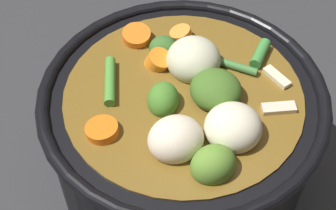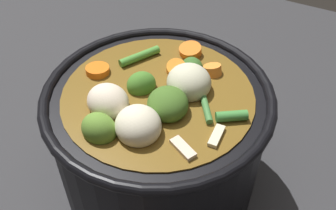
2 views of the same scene
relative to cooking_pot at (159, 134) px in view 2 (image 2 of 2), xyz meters
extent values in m
plane|color=#2D2D30|center=(0.00, 0.00, -0.08)|extent=(1.10, 1.10, 0.00)
cylinder|color=black|center=(0.00, 0.00, -0.01)|extent=(0.25, 0.25, 0.15)
torus|color=black|center=(0.00, 0.00, 0.06)|extent=(0.26, 0.26, 0.01)
cylinder|color=brown|center=(0.00, 0.00, 0.00)|extent=(0.21, 0.21, 0.14)
ellipsoid|color=#386628|center=(0.01, 0.06, 0.07)|extent=(0.04, 0.03, 0.03)
ellipsoid|color=#416824|center=(0.02, -0.02, 0.08)|extent=(0.06, 0.06, 0.03)
ellipsoid|color=olive|center=(-0.02, -0.08, 0.07)|extent=(0.04, 0.04, 0.03)
ellipsoid|color=#457B29|center=(-0.02, 0.00, 0.07)|extent=(0.04, 0.04, 0.03)
cylinder|color=orange|center=(0.04, 0.06, 0.07)|extent=(0.03, 0.03, 0.02)
cylinder|color=orange|center=(-0.08, 0.00, 0.07)|extent=(0.04, 0.04, 0.01)
cylinder|color=orange|center=(0.00, 0.08, 0.07)|extent=(0.04, 0.04, 0.02)
cylinder|color=orange|center=(0.00, 0.04, 0.07)|extent=(0.03, 0.04, 0.02)
ellipsoid|color=beige|center=(0.03, 0.02, 0.08)|extent=(0.07, 0.07, 0.04)
ellipsoid|color=beige|center=(-0.04, -0.04, 0.07)|extent=(0.05, 0.05, 0.04)
ellipsoid|color=beige|center=(0.01, -0.06, 0.07)|extent=(0.07, 0.07, 0.04)
cylinder|color=#498F34|center=(-0.05, 0.04, 0.07)|extent=(0.03, 0.05, 0.01)
cylinder|color=#3E863A|center=(0.09, 0.00, 0.07)|extent=(0.03, 0.03, 0.01)
cylinder|color=#42793B|center=(0.06, 0.00, 0.07)|extent=(0.03, 0.04, 0.01)
cube|color=beige|center=(0.06, -0.06, 0.07)|extent=(0.03, 0.02, 0.01)
cube|color=beige|center=(0.08, -0.03, 0.07)|extent=(0.01, 0.03, 0.01)
camera|label=1|loc=(-0.17, -0.24, 0.40)|focal=53.95mm
camera|label=2|loc=(0.16, -0.28, 0.36)|focal=41.78mm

